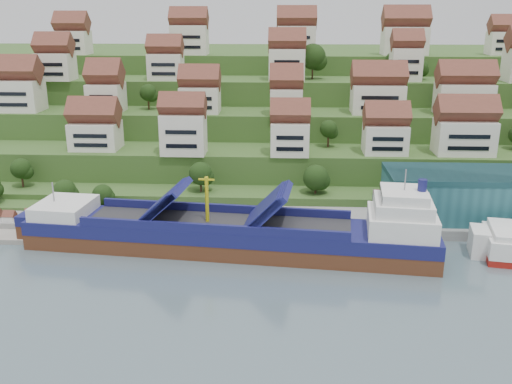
{
  "coord_description": "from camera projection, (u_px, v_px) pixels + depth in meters",
  "views": [
    {
      "loc": [
        -0.41,
        -100.69,
        44.61
      ],
      "look_at": [
        -5.92,
        14.0,
        8.0
      ],
      "focal_mm": 40.0,
      "sensor_mm": 36.0,
      "label": 1
    }
  ],
  "objects": [
    {
      "name": "hillside_village",
      "position": [
        306.0,
        86.0,
        159.28
      ],
      "size": [
        159.89,
        63.84,
        29.18
      ],
      "color": "white",
      "rests_on": "ground"
    },
    {
      "name": "pebble_beach",
      "position": [
        15.0,
        224.0,
        123.27
      ],
      "size": [
        45.0,
        20.0,
        1.0
      ],
      "primitive_type": "cube",
      "color": "gray",
      "rests_on": "ground"
    },
    {
      "name": "ground",
      "position": [
        283.0,
        254.0,
        109.35
      ],
      "size": [
        300.0,
        300.0,
        0.0
      ],
      "primitive_type": "plane",
      "color": "slate",
      "rests_on": "ground"
    },
    {
      "name": "cargo_ship",
      "position": [
        240.0,
        235.0,
        109.9
      ],
      "size": [
        79.92,
        20.66,
        17.55
      ],
      "rotation": [
        0.0,
        0.0,
        -0.11
      ],
      "color": "#552D1A",
      "rests_on": "ground"
    },
    {
      "name": "beach_huts",
      "position": [
        3.0,
        219.0,
        121.69
      ],
      "size": [
        14.4,
        3.7,
        2.2
      ],
      "color": "white",
      "rests_on": "pebble_beach"
    },
    {
      "name": "quay",
      "position": [
        377.0,
        223.0,
        122.38
      ],
      "size": [
        180.0,
        14.0,
        2.2
      ],
      "primitive_type": "cube",
      "color": "gray",
      "rests_on": "ground"
    },
    {
      "name": "flagpole",
      "position": [
        373.0,
        205.0,
        115.95
      ],
      "size": [
        1.28,
        0.16,
        8.0
      ],
      "color": "gray",
      "rests_on": "quay"
    },
    {
      "name": "hillside",
      "position": [
        284.0,
        110.0,
        204.66
      ],
      "size": [
        260.0,
        128.0,
        31.0
      ],
      "color": "#2D4C1E",
      "rests_on": "ground"
    },
    {
      "name": "hillside_trees",
      "position": [
        273.0,
        116.0,
        149.56
      ],
      "size": [
        145.19,
        62.48,
        32.44
      ],
      "color": "#1F3B13",
      "rests_on": "ground"
    }
  ]
}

